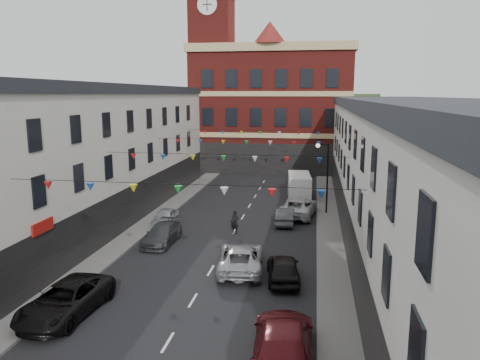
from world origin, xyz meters
The scene contains 19 objects.
ground centered at (0.00, 0.00, 0.00)m, with size 160.00×160.00×0.00m, color black.
pavement_left centered at (-6.90, 2.00, 0.07)m, with size 1.80×64.00×0.15m, color #605E5B.
pavement_right centered at (6.90, 2.00, 0.07)m, with size 1.80×64.00×0.15m, color #605E5B.
terrace_left centered at (-11.78, 1.00, 5.35)m, with size 8.40×56.00×10.70m.
terrace_right centered at (11.78, 1.00, 4.85)m, with size 8.40×56.00×9.70m.
civic_building centered at (0.00, 37.95, 8.14)m, with size 20.60×13.30×18.50m.
clock_tower centered at (-7.50, 35.00, 14.93)m, with size 5.60×5.60×30.00m.
distant_hill centered at (-4.00, 62.00, 5.00)m, with size 40.00×14.00×10.00m, color #335126.
street_lamp centered at (6.55, 14.00, 3.90)m, with size 1.10×0.36×6.00m.
car_left_c centered at (-5.28, -6.45, 0.75)m, with size 2.49×5.41×1.50m, color black.
car_left_d centered at (-4.34, 4.33, 0.65)m, with size 1.83×4.51×1.31m, color #393C40.
car_left_e centered at (-5.50, 8.53, 0.64)m, with size 1.52×3.77×1.28m, color #9D9FA6.
car_right_c centered at (4.72, -8.56, 0.81)m, with size 2.28×5.62×1.63m, color #541016.
car_right_d centered at (4.20, -0.84, 0.72)m, with size 1.69×4.21×1.44m, color black.
car_right_e centered at (3.60, 10.48, 0.64)m, with size 1.36×3.91×1.29m, color #45464C.
car_right_f centered at (4.49, 13.03, 0.78)m, with size 2.60×5.63×1.56m, color silver.
moving_car centered at (1.68, 0.35, 0.74)m, with size 2.47×5.35×1.49m, color #A8A9AF.
white_van centered at (4.31, 19.83, 1.17)m, with size 2.04×5.30×2.34m, color white.
pedestrian centered at (0.14, 7.37, 0.85)m, with size 0.62×0.41×1.71m, color black.
Camera 1 is at (5.70, -24.82, 9.97)m, focal length 35.00 mm.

